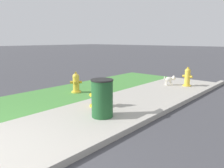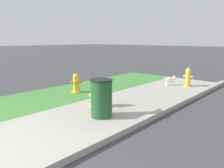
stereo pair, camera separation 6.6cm
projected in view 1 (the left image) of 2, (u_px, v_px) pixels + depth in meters
fire_hydrant_near_corner at (187, 77)px, 8.28m from camera, size 0.36×0.39×0.73m
fire_hydrant_by_grass_verge at (76, 83)px, 7.28m from camera, size 0.36×0.36×0.70m
fire_hydrant_far_end at (96, 95)px, 5.73m from camera, size 0.39×0.37×0.70m
small_white_dog at (170, 79)px, 8.45m from camera, size 0.40×0.37×0.40m
trash_bin at (102, 98)px, 4.95m from camera, size 0.51×0.51×0.88m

